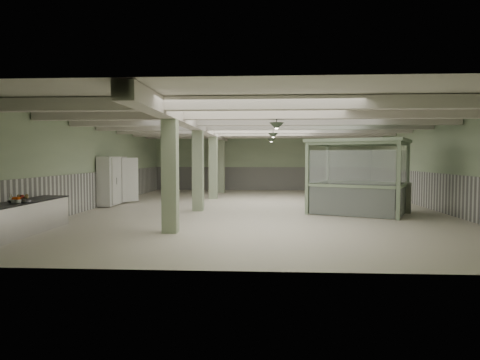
# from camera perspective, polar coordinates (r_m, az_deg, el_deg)

# --- Properties ---
(floor) EXTENTS (20.00, 20.00, 0.00)m
(floor) POSITION_cam_1_polar(r_m,az_deg,el_deg) (17.97, 2.82, -3.77)
(floor) COLOR silver
(floor) RESTS_ON ground
(ceiling) EXTENTS (14.00, 20.00, 0.02)m
(ceiling) POSITION_cam_1_polar(r_m,az_deg,el_deg) (17.90, 2.85, 7.75)
(ceiling) COLOR silver
(ceiling) RESTS_ON wall_back
(wall_back) EXTENTS (14.00, 0.02, 3.60)m
(wall_back) POSITION_cam_1_polar(r_m,az_deg,el_deg) (27.84, 3.02, 2.35)
(wall_back) COLOR #AEC39C
(wall_back) RESTS_ON floor
(wall_front) EXTENTS (14.00, 0.02, 3.60)m
(wall_front) POSITION_cam_1_polar(r_m,az_deg,el_deg) (7.85, 2.19, 0.69)
(wall_front) COLOR #AEC39C
(wall_front) RESTS_ON floor
(wall_left) EXTENTS (0.02, 20.00, 3.60)m
(wall_left) POSITION_cam_1_polar(r_m,az_deg,el_deg) (19.23, -18.52, 1.90)
(wall_left) COLOR #AEC39C
(wall_left) RESTS_ON floor
(wall_right) EXTENTS (0.02, 20.00, 3.60)m
(wall_right) POSITION_cam_1_polar(r_m,az_deg,el_deg) (19.11, 24.34, 1.79)
(wall_right) COLOR #AEC39C
(wall_right) RESTS_ON floor
(wainscot_left) EXTENTS (0.05, 19.90, 1.50)m
(wainscot_left) POSITION_cam_1_polar(r_m,az_deg,el_deg) (19.26, -18.40, -1.22)
(wainscot_left) COLOR silver
(wainscot_left) RESTS_ON floor
(wainscot_right) EXTENTS (0.05, 19.90, 1.50)m
(wainscot_right) POSITION_cam_1_polar(r_m,az_deg,el_deg) (19.15, 24.20, -1.35)
(wainscot_right) COLOR silver
(wainscot_right) RESTS_ON floor
(wainscot_back) EXTENTS (13.90, 0.05, 1.50)m
(wainscot_back) POSITION_cam_1_polar(r_m,az_deg,el_deg) (27.85, 3.02, 0.19)
(wainscot_back) COLOR silver
(wainscot_back) RESTS_ON floor
(girder) EXTENTS (0.45, 19.90, 0.40)m
(girder) POSITION_cam_1_polar(r_m,az_deg,el_deg) (18.08, -5.15, 7.00)
(girder) COLOR beige
(girder) RESTS_ON ceiling
(beam_a) EXTENTS (13.90, 0.35, 0.32)m
(beam_a) POSITION_cam_1_polar(r_m,az_deg,el_deg) (10.43, 2.49, 10.18)
(beam_a) COLOR beige
(beam_a) RESTS_ON ceiling
(beam_b) EXTENTS (13.90, 0.35, 0.32)m
(beam_b) POSITION_cam_1_polar(r_m,az_deg,el_deg) (12.91, 2.66, 8.80)
(beam_b) COLOR beige
(beam_b) RESTS_ON ceiling
(beam_c) EXTENTS (13.90, 0.35, 0.32)m
(beam_c) POSITION_cam_1_polar(r_m,az_deg,el_deg) (15.40, 2.77, 7.86)
(beam_c) COLOR beige
(beam_c) RESTS_ON ceiling
(beam_d) EXTENTS (13.90, 0.35, 0.32)m
(beam_d) POSITION_cam_1_polar(r_m,az_deg,el_deg) (17.89, 2.85, 7.18)
(beam_d) COLOR beige
(beam_d) RESTS_ON ceiling
(beam_e) EXTENTS (13.90, 0.35, 0.32)m
(beam_e) POSITION_cam_1_polar(r_m,az_deg,el_deg) (20.38, 2.91, 6.66)
(beam_e) COLOR beige
(beam_e) RESTS_ON ceiling
(beam_f) EXTENTS (13.90, 0.35, 0.32)m
(beam_f) POSITION_cam_1_polar(r_m,az_deg,el_deg) (22.88, 2.96, 6.26)
(beam_f) COLOR beige
(beam_f) RESTS_ON ceiling
(beam_g) EXTENTS (13.90, 0.35, 0.32)m
(beam_g) POSITION_cam_1_polar(r_m,az_deg,el_deg) (25.38, 3.00, 5.94)
(beam_g) COLOR beige
(beam_g) RESTS_ON ceiling
(column_a) EXTENTS (0.42, 0.42, 3.60)m
(column_a) POSITION_cam_1_polar(r_m,az_deg,el_deg) (12.14, -9.30, 1.47)
(column_a) COLOR #93A383
(column_a) RESTS_ON floor
(column_b) EXTENTS (0.42, 0.42, 3.60)m
(column_b) POSITION_cam_1_polar(r_m,az_deg,el_deg) (17.05, -5.62, 1.92)
(column_b) COLOR #93A383
(column_b) RESTS_ON floor
(column_c) EXTENTS (0.42, 0.42, 3.60)m
(column_c) POSITION_cam_1_polar(r_m,az_deg,el_deg) (22.01, -3.60, 2.17)
(column_c) COLOR #93A383
(column_c) RESTS_ON floor
(column_d) EXTENTS (0.42, 0.42, 3.60)m
(column_d) POSITION_cam_1_polar(r_m,az_deg,el_deg) (25.98, -2.53, 2.30)
(column_d) COLOR #93A383
(column_d) RESTS_ON floor
(pendant_front) EXTENTS (0.44, 0.44, 0.22)m
(pendant_front) POSITION_cam_1_polar(r_m,az_deg,el_deg) (12.88, 4.90, 7.15)
(pendant_front) COLOR #303E2F
(pendant_front) RESTS_ON ceiling
(pendant_mid) EXTENTS (0.44, 0.44, 0.22)m
(pendant_mid) POSITION_cam_1_polar(r_m,az_deg,el_deg) (18.37, 4.43, 5.91)
(pendant_mid) COLOR #303E2F
(pendant_mid) RESTS_ON ceiling
(pendant_back) EXTENTS (0.44, 0.44, 0.22)m
(pendant_back) POSITION_cam_1_polar(r_m,az_deg,el_deg) (23.36, 4.20, 5.28)
(pendant_back) COLOR #303E2F
(pendant_back) RESTS_ON ceiling
(prep_counter) EXTENTS (0.86, 4.90, 0.91)m
(prep_counter) POSITION_cam_1_polar(r_m,az_deg,el_deg) (12.85, -28.21, -4.76)
(prep_counter) COLOR silver
(prep_counter) RESTS_ON floor
(pitcher_far) EXTENTS (0.20, 0.22, 0.24)m
(pitcher_far) POSITION_cam_1_polar(r_m,az_deg,el_deg) (12.94, -28.30, -2.22)
(pitcher_far) COLOR silver
(pitcher_far) RESTS_ON prep_counter
(veg_colander) EXTENTS (0.58, 0.58, 0.21)m
(veg_colander) POSITION_cam_1_polar(r_m,az_deg,el_deg) (12.96, -26.94, -2.25)
(veg_colander) COLOR #3A393E
(veg_colander) RESTS_ON prep_counter
(orange_bowl) EXTENTS (0.34, 0.34, 0.10)m
(orange_bowl) POSITION_cam_1_polar(r_m,az_deg,el_deg) (12.83, -27.61, -2.56)
(orange_bowl) COLOR #B2B2B7
(orange_bowl) RESTS_ON prep_counter
(walkin_cooler) EXTENTS (1.02, 2.32, 2.13)m
(walkin_cooler) POSITION_cam_1_polar(r_m,az_deg,el_deg) (19.95, -16.53, -0.15)
(walkin_cooler) COLOR silver
(walkin_cooler) RESTS_ON floor
(guard_booth) EXTENTS (4.37, 4.10, 2.80)m
(guard_booth) POSITION_cam_1_polar(r_m,az_deg,el_deg) (16.93, 15.58, 2.06)
(guard_booth) COLOR gray
(guard_booth) RESTS_ON floor
(filing_cabinet) EXTENTS (0.54, 0.63, 1.15)m
(filing_cabinet) POSITION_cam_1_polar(r_m,az_deg,el_deg) (17.59, 21.23, -2.22)
(filing_cabinet) COLOR #5D6251
(filing_cabinet) RESTS_ON floor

